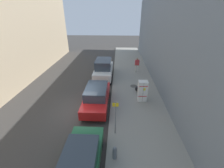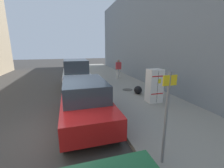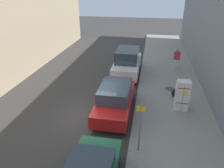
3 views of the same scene
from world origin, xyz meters
name	(u,v)px [view 2 (image 2 of 3)]	position (x,y,z in m)	size (l,w,h in m)	color
ground_plane	(55,132)	(0.00, 0.00, 0.00)	(80.00, 80.00, 0.00)	#383533
sidewalk_slab	(163,115)	(-4.57, 0.00, 0.08)	(4.48, 44.00, 0.16)	gray
discarded_refrigerator	(154,86)	(-5.01, -1.49, 1.05)	(0.77, 0.63, 1.79)	white
manhole_cover	(127,90)	(-4.55, -4.12, 0.16)	(0.70, 0.70, 0.02)	#47443F
street_sign_post	(166,114)	(-2.80, 2.54, 1.49)	(0.36, 0.07, 2.37)	slate
trash_bag	(138,90)	(-4.82, -3.03, 0.41)	(0.52, 0.52, 0.52)	black
pedestrian_walking_far	(118,67)	(-5.26, -8.20, 1.21)	(0.52, 0.24, 1.79)	beige
parked_van_white	(76,74)	(-1.21, -6.68, 1.06)	(1.98, 4.82, 2.14)	silver
parked_suv_red	(85,100)	(-1.21, -0.66, 0.91)	(1.88, 4.74, 1.76)	red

